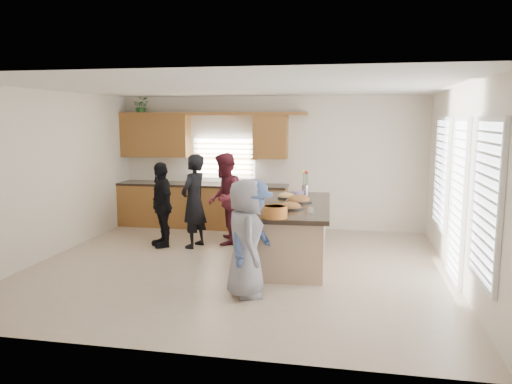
% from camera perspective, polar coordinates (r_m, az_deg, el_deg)
% --- Properties ---
extents(floor, '(6.50, 6.50, 0.00)m').
position_cam_1_polar(floor, '(8.02, -2.07, -8.51)').
color(floor, '#C5AC92').
rests_on(floor, ground).
extents(room_shell, '(6.52, 6.02, 2.81)m').
position_cam_1_polar(room_shell, '(7.69, -2.15, 5.17)').
color(room_shell, silver).
rests_on(room_shell, ground).
extents(back_cabinetry, '(4.08, 0.66, 2.46)m').
position_cam_1_polar(back_cabinetry, '(10.80, -6.38, 0.80)').
color(back_cabinetry, olive).
rests_on(back_cabinetry, ground).
extents(right_wall_glazing, '(0.06, 4.00, 2.25)m').
position_cam_1_polar(right_wall_glazing, '(7.55, 22.16, 0.23)').
color(right_wall_glazing, white).
rests_on(right_wall_glazing, ground).
extents(island, '(1.28, 2.75, 0.95)m').
position_cam_1_polar(island, '(8.29, 4.36, -4.73)').
color(island, tan).
rests_on(island, ground).
extents(platter_front, '(0.38, 0.38, 0.15)m').
position_cam_1_polar(platter_front, '(7.74, 3.96, -1.71)').
color(platter_front, black).
rests_on(platter_front, island).
extents(platter_mid, '(0.44, 0.44, 0.18)m').
position_cam_1_polar(platter_mid, '(8.37, 4.92, -0.95)').
color(platter_mid, black).
rests_on(platter_mid, island).
extents(platter_back, '(0.33, 0.33, 0.13)m').
position_cam_1_polar(platter_back, '(8.76, 3.51, -0.51)').
color(platter_back, black).
rests_on(platter_back, island).
extents(salad_bowl, '(0.35, 0.35, 0.17)m').
position_cam_1_polar(salad_bowl, '(7.01, 2.18, -2.22)').
color(salad_bowl, orange).
rests_on(salad_bowl, island).
extents(clear_cup, '(0.08, 0.08, 0.09)m').
position_cam_1_polar(clear_cup, '(7.37, 6.30, -2.11)').
color(clear_cup, white).
rests_on(clear_cup, island).
extents(plate_stack, '(0.20, 0.20, 0.05)m').
position_cam_1_polar(plate_stack, '(9.24, 4.89, -0.07)').
color(plate_stack, '#A97FB9').
rests_on(plate_stack, island).
extents(flower_vase, '(0.14, 0.14, 0.42)m').
position_cam_1_polar(flower_vase, '(9.37, 5.69, 1.20)').
color(flower_vase, silver).
rests_on(flower_vase, island).
extents(potted_plant, '(0.41, 0.37, 0.38)m').
position_cam_1_polar(potted_plant, '(11.26, -12.96, 9.52)').
color(potted_plant, '#2D6C2B').
rests_on(potted_plant, back_cabinetry).
extents(woman_left_back, '(0.55, 0.70, 1.70)m').
position_cam_1_polar(woman_left_back, '(9.09, -7.11, -1.04)').
color(woman_left_back, black).
rests_on(woman_left_back, ground).
extents(woman_left_mid, '(0.74, 0.90, 1.71)m').
position_cam_1_polar(woman_left_mid, '(9.29, -3.65, -0.78)').
color(woman_left_mid, maroon).
rests_on(woman_left_mid, ground).
extents(woman_left_front, '(0.86, 0.95, 1.55)m').
position_cam_1_polar(woman_left_front, '(9.27, -10.73, -1.41)').
color(woman_left_front, black).
rests_on(woman_left_front, ground).
extents(woman_right_back, '(0.79, 1.10, 1.54)m').
position_cam_1_polar(woman_right_back, '(6.67, -0.40, -5.16)').
color(woman_right_back, '#3B5080').
rests_on(woman_right_back, ground).
extents(woman_right_front, '(0.73, 0.89, 1.56)m').
position_cam_1_polar(woman_right_front, '(6.55, -1.23, -5.32)').
color(woman_right_front, gray).
rests_on(woman_right_front, ground).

